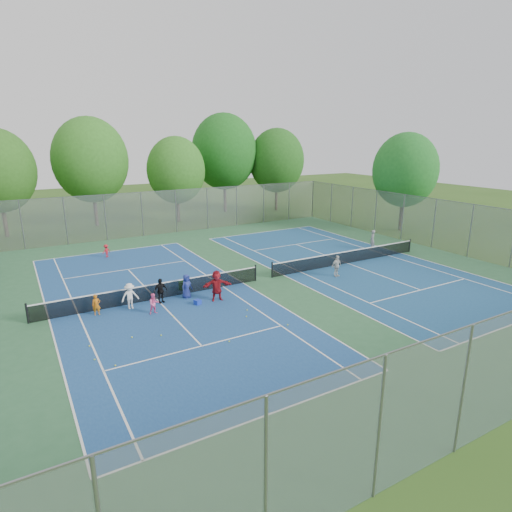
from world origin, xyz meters
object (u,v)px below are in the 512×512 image
at_px(net_left, 156,292).
at_px(net_right, 348,257).
at_px(ball_crate, 198,302).
at_px(instructor, 372,240).
at_px(ball_hopper, 181,286).

relative_size(net_left, net_right, 1.00).
height_order(net_left, net_right, same).
distance_m(net_left, ball_crate, 2.52).
height_order(ball_crate, instructor, instructor).
distance_m(ball_hopper, instructor, 16.66).
height_order(net_right, ball_crate, net_right).
bearing_deg(net_left, instructor, 6.33).
xyz_separation_m(ball_crate, instructor, (16.67, 3.87, 0.66)).
bearing_deg(ball_hopper, ball_crate, -91.35).
bearing_deg(net_right, ball_hopper, 176.37).
height_order(net_left, ball_hopper, net_left).
distance_m(net_right, instructor, 4.83).
bearing_deg(instructor, ball_crate, -31.27).
xyz_separation_m(ball_crate, ball_hopper, (0.06, 2.61, 0.12)).
bearing_deg(ball_crate, net_left, 132.84).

